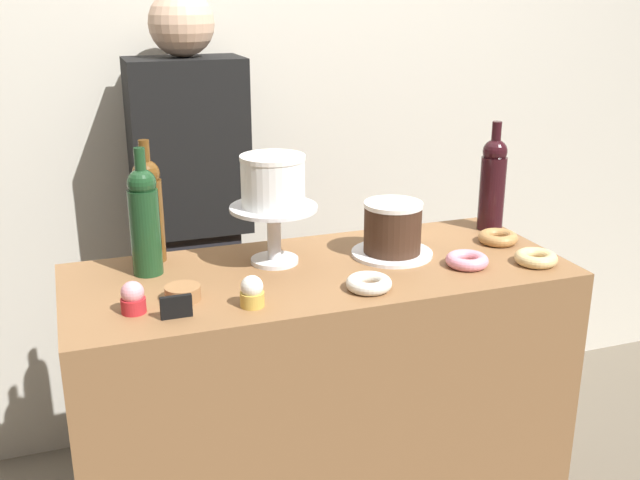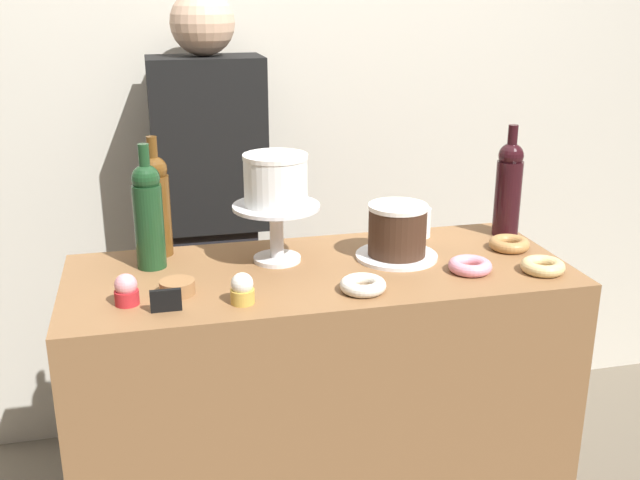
{
  "view_description": "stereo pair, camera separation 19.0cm",
  "coord_description": "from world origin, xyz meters",
  "px_view_note": "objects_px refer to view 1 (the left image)",
  "views": [
    {
      "loc": [
        -0.6,
        -1.69,
        1.6
      ],
      "look_at": [
        0.0,
        0.0,
        0.99
      ],
      "focal_mm": 41.69,
      "sensor_mm": 36.0,
      "label": 1
    },
    {
      "loc": [
        -0.42,
        -1.75,
        1.6
      ],
      "look_at": [
        0.0,
        0.0,
        0.99
      ],
      "focal_mm": 41.69,
      "sensor_mm": 36.0,
      "label": 2
    }
  ],
  "objects_px": {
    "wine_bottle_amber": "(149,208)",
    "barista_figure": "(193,232)",
    "cake_stand_pedestal": "(274,224)",
    "cupcake_vanilla": "(252,292)",
    "chocolate_round_cake": "(393,227)",
    "donut_pink": "(467,260)",
    "donut_maple": "(498,238)",
    "cookie_stack": "(183,293)",
    "coffee_cup_ceramic": "(406,219)",
    "donut_glazed": "(536,258)",
    "cupcake_strawberry": "(133,298)",
    "white_layer_cake": "(273,181)",
    "price_sign_chalkboard": "(176,307)",
    "donut_sugar": "(369,283)",
    "wine_bottle_green": "(144,219)",
    "wine_bottle_dark_red": "(493,182)"
  },
  "relations": [
    {
      "from": "price_sign_chalkboard",
      "to": "chocolate_round_cake",
      "type": "bearing_deg",
      "value": 18.94
    },
    {
      "from": "wine_bottle_amber",
      "to": "barista_figure",
      "type": "bearing_deg",
      "value": 66.54
    },
    {
      "from": "donut_glazed",
      "to": "wine_bottle_green",
      "type": "bearing_deg",
      "value": 164.39
    },
    {
      "from": "cupcake_vanilla",
      "to": "cookie_stack",
      "type": "bearing_deg",
      "value": 147.37
    },
    {
      "from": "cupcake_vanilla",
      "to": "donut_glazed",
      "type": "height_order",
      "value": "cupcake_vanilla"
    },
    {
      "from": "chocolate_round_cake",
      "to": "barista_figure",
      "type": "xyz_separation_m",
      "value": [
        -0.44,
        0.6,
        -0.15
      ]
    },
    {
      "from": "white_layer_cake",
      "to": "price_sign_chalkboard",
      "type": "relative_size",
      "value": 2.4
    },
    {
      "from": "cake_stand_pedestal",
      "to": "cookie_stack",
      "type": "xyz_separation_m",
      "value": [
        -0.27,
        -0.17,
        -0.09
      ]
    },
    {
      "from": "donut_pink",
      "to": "cookie_stack",
      "type": "relative_size",
      "value": 1.33
    },
    {
      "from": "donut_glazed",
      "to": "cookie_stack",
      "type": "distance_m",
      "value": 0.92
    },
    {
      "from": "wine_bottle_green",
      "to": "donut_sugar",
      "type": "distance_m",
      "value": 0.58
    },
    {
      "from": "white_layer_cake",
      "to": "cookie_stack",
      "type": "xyz_separation_m",
      "value": [
        -0.27,
        -0.17,
        -0.21
      ]
    },
    {
      "from": "wine_bottle_green",
      "to": "cupcake_strawberry",
      "type": "height_order",
      "value": "wine_bottle_green"
    },
    {
      "from": "donut_pink",
      "to": "donut_maple",
      "type": "xyz_separation_m",
      "value": [
        0.18,
        0.13,
        0.0
      ]
    },
    {
      "from": "cake_stand_pedestal",
      "to": "price_sign_chalkboard",
      "type": "bearing_deg",
      "value": -138.83
    },
    {
      "from": "cupcake_strawberry",
      "to": "wine_bottle_dark_red",
      "type": "bearing_deg",
      "value": 13.9
    },
    {
      "from": "wine_bottle_amber",
      "to": "donut_glazed",
      "type": "distance_m",
      "value": 1.03
    },
    {
      "from": "wine_bottle_green",
      "to": "price_sign_chalkboard",
      "type": "relative_size",
      "value": 4.65
    },
    {
      "from": "wine_bottle_amber",
      "to": "wine_bottle_dark_red",
      "type": "height_order",
      "value": "same"
    },
    {
      "from": "donut_maple",
      "to": "cookie_stack",
      "type": "relative_size",
      "value": 1.33
    },
    {
      "from": "cake_stand_pedestal",
      "to": "cupcake_vanilla",
      "type": "bearing_deg",
      "value": -116.32
    },
    {
      "from": "cake_stand_pedestal",
      "to": "cupcake_vanilla",
      "type": "relative_size",
      "value": 3.09
    },
    {
      "from": "donut_pink",
      "to": "donut_glazed",
      "type": "xyz_separation_m",
      "value": [
        0.18,
        -0.05,
        0.0
      ]
    },
    {
      "from": "wine_bottle_dark_red",
      "to": "barista_figure",
      "type": "bearing_deg",
      "value": 149.48
    },
    {
      "from": "donut_glazed",
      "to": "barista_figure",
      "type": "height_order",
      "value": "barista_figure"
    },
    {
      "from": "chocolate_round_cake",
      "to": "wine_bottle_amber",
      "type": "height_order",
      "value": "wine_bottle_amber"
    },
    {
      "from": "cupcake_strawberry",
      "to": "barista_figure",
      "type": "bearing_deg",
      "value": 70.46
    },
    {
      "from": "donut_maple",
      "to": "wine_bottle_green",
      "type": "bearing_deg",
      "value": 174.63
    },
    {
      "from": "cake_stand_pedestal",
      "to": "cupcake_strawberry",
      "type": "height_order",
      "value": "cake_stand_pedestal"
    },
    {
      "from": "white_layer_cake",
      "to": "cupcake_vanilla",
      "type": "height_order",
      "value": "white_layer_cake"
    },
    {
      "from": "cupcake_vanilla",
      "to": "donut_pink",
      "type": "bearing_deg",
      "value": 6.12
    },
    {
      "from": "chocolate_round_cake",
      "to": "wine_bottle_amber",
      "type": "distance_m",
      "value": 0.65
    },
    {
      "from": "donut_maple",
      "to": "barista_figure",
      "type": "relative_size",
      "value": 0.07
    },
    {
      "from": "donut_sugar",
      "to": "cookie_stack",
      "type": "relative_size",
      "value": 1.33
    },
    {
      "from": "cake_stand_pedestal",
      "to": "wine_bottle_green",
      "type": "relative_size",
      "value": 0.7
    },
    {
      "from": "donut_sugar",
      "to": "chocolate_round_cake",
      "type": "bearing_deg",
      "value": 52.8
    },
    {
      "from": "wine_bottle_green",
      "to": "chocolate_round_cake",
      "type": "bearing_deg",
      "value": -7.29
    },
    {
      "from": "chocolate_round_cake",
      "to": "cookie_stack",
      "type": "bearing_deg",
      "value": -168.9
    },
    {
      "from": "cake_stand_pedestal",
      "to": "coffee_cup_ceramic",
      "type": "height_order",
      "value": "cake_stand_pedestal"
    },
    {
      "from": "donut_pink",
      "to": "coffee_cup_ceramic",
      "type": "bearing_deg",
      "value": 95.55
    },
    {
      "from": "wine_bottle_green",
      "to": "donut_glazed",
      "type": "bearing_deg",
      "value": -15.61
    },
    {
      "from": "barista_figure",
      "to": "cupcake_strawberry",
      "type": "bearing_deg",
      "value": -109.54
    },
    {
      "from": "cupcake_vanilla",
      "to": "cookie_stack",
      "type": "relative_size",
      "value": 0.88
    },
    {
      "from": "cupcake_strawberry",
      "to": "wine_bottle_amber",
      "type": "bearing_deg",
      "value": 75.74
    },
    {
      "from": "donut_sugar",
      "to": "donut_glazed",
      "type": "xyz_separation_m",
      "value": [
        0.48,
        0.02,
        0.0
      ]
    },
    {
      "from": "donut_pink",
      "to": "cake_stand_pedestal",
      "type": "bearing_deg",
      "value": 157.37
    },
    {
      "from": "chocolate_round_cake",
      "to": "cookie_stack",
      "type": "height_order",
      "value": "chocolate_round_cake"
    },
    {
      "from": "price_sign_chalkboard",
      "to": "barista_figure",
      "type": "height_order",
      "value": "barista_figure"
    },
    {
      "from": "chocolate_round_cake",
      "to": "cupcake_vanilla",
      "type": "height_order",
      "value": "chocolate_round_cake"
    },
    {
      "from": "price_sign_chalkboard",
      "to": "wine_bottle_dark_red",
      "type": "bearing_deg",
      "value": 18.23
    }
  ]
}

